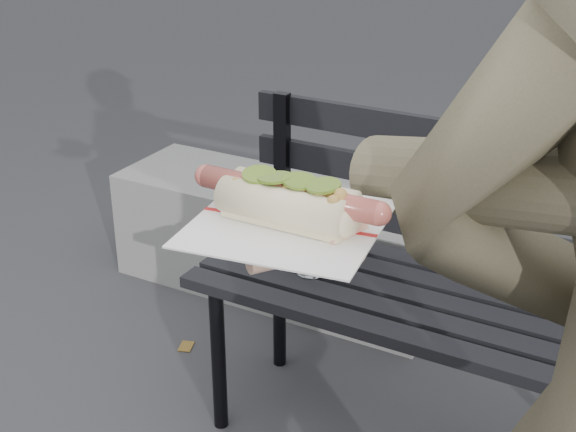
# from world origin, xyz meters

# --- Properties ---
(park_bench) EXTENTS (1.50, 0.44, 0.88)m
(park_bench) POSITION_xyz_m (-0.12, 1.01, 0.52)
(park_bench) COLOR black
(park_bench) RESTS_ON ground
(concrete_block) EXTENTS (1.20, 0.40, 0.40)m
(concrete_block) POSITION_xyz_m (-1.01, 1.54, 0.20)
(concrete_block) COLOR slate
(concrete_block) RESTS_ON ground
(held_hotdog) EXTENTS (0.63, 0.32, 0.20)m
(held_hotdog) POSITION_xyz_m (0.10, 0.00, 1.18)
(held_hotdog) COLOR #4C4B33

